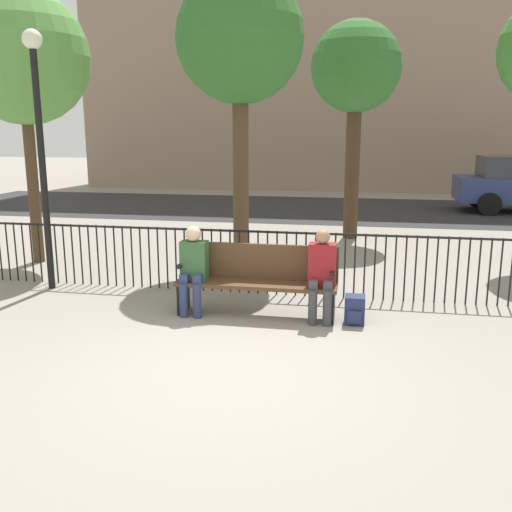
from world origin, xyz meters
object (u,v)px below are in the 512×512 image
Objects in this scene: tree_1 at (356,71)px; tree_2 at (22,58)px; seated_person_0 at (193,265)px; lamp_post at (39,123)px; tree_3 at (240,41)px; seated_person_1 at (322,271)px; backpack at (355,310)px; park_bench at (257,277)px.

tree_2 reaches higher than tree_1.
seated_person_0 is 0.31× the size of lamp_post.
seated_person_0 is 4.07m from tree_3.
seated_person_1 is 6.50m from tree_1.
tree_2 is (-5.75, 2.39, 3.39)m from backpack.
seated_person_1 is 0.25× the size of tree_2.
seated_person_0 is 3.19m from lamp_post.
backpack is at bearing -9.98° from lamp_post.
park_bench is 0.43× the size of tree_3.
park_bench is 5.87m from tree_2.
tree_2 is at bearing 126.24° from lamp_post.
tree_3 is (-1.81, -3.19, 0.19)m from tree_1.
backpack is 0.07× the size of tree_3.
backpack is at bearing -0.54° from seated_person_0.
tree_3 reaches higher than lamp_post.
tree_3 is (0.08, 2.61, 3.12)m from seated_person_0.
tree_1 is 6.53m from tree_2.
tree_2 is at bearing 156.00° from seated_person_1.
seated_person_0 is 0.25× the size of tree_2.
tree_1 is (-0.20, 5.82, 3.40)m from backpack.
seated_person_1 is 6.52m from tree_2.
backpack is 6.75m from tree_1.
tree_3 is at bearing 127.35° from backpack.
tree_2 is (-5.33, 2.37, 2.91)m from seated_person_1.
lamp_post reaches higher than seated_person_0.
tree_3 is 1.30× the size of lamp_post.
tree_2 is (-5.56, -3.43, -0.01)m from tree_1.
backpack is at bearing -22.58° from tree_2.
tree_2 reaches higher than park_bench.
seated_person_1 is 0.31× the size of lamp_post.
seated_person_1 is (1.66, 0.00, -0.00)m from seated_person_0.
tree_2 reaches higher than lamp_post.
backpack is at bearing -52.65° from tree_3.
park_bench is 4.16m from tree_3.
park_bench is 0.84m from seated_person_0.
tree_3 is 3.42m from lamp_post.
backpack is 7.09m from tree_2.
tree_1 reaches higher than park_bench.
seated_person_1 is at bearing 177.25° from backpack.
lamp_post is at bearing -144.84° from tree_3.
lamp_post is at bearing -53.76° from tree_2.
seated_person_1 reaches higher than park_bench.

